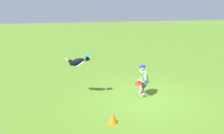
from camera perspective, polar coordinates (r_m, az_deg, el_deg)
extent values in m
plane|color=#507824|center=(9.22, 8.47, -8.00)|extent=(60.00, 60.00, 0.00)
cube|color=silver|center=(9.70, 7.59, -6.32)|extent=(0.26, 0.10, 0.10)
cylinder|color=tan|center=(9.61, 7.35, -5.30)|extent=(0.11, 0.31, 0.37)
cylinder|color=#293A4C|center=(9.53, 7.78, -4.07)|extent=(0.15, 0.40, 0.37)
cube|color=silver|center=(9.46, 8.08, -6.98)|extent=(0.26, 0.10, 0.10)
cylinder|color=tan|center=(9.37, 7.84, -5.94)|extent=(0.11, 0.31, 0.37)
cylinder|color=#293A4C|center=(9.32, 8.21, -4.59)|extent=(0.15, 0.40, 0.37)
cube|color=#93BA91|center=(9.31, 8.26, -2.34)|extent=(0.41, 0.34, 0.58)
cylinder|color=#93BA91|center=(9.47, 7.80, -1.61)|extent=(0.09, 0.14, 0.29)
cylinder|color=#93BA91|center=(9.11, 8.53, -2.40)|extent=(0.09, 0.14, 0.29)
cylinder|color=tan|center=(9.09, 7.32, -3.59)|extent=(0.29, 0.08, 0.19)
cylinder|color=tan|center=(9.53, 7.49, -2.50)|extent=(0.08, 0.14, 0.27)
sphere|color=tan|center=(9.17, 7.76, -0.26)|extent=(0.21, 0.21, 0.21)
cylinder|color=#2338B8|center=(9.14, 7.78, 0.28)|extent=(0.22, 0.22, 0.07)
cylinder|color=#2338B8|center=(9.12, 7.17, 0.07)|extent=(0.12, 0.12, 0.02)
ellipsoid|color=black|center=(9.20, -8.85, 1.27)|extent=(0.78, 0.51, 0.48)
ellipsoid|color=white|center=(9.15, -7.74, 1.04)|extent=(0.14, 0.19, 0.16)
sphere|color=black|center=(9.02, -6.27, 2.04)|extent=(0.17, 0.17, 0.17)
cone|color=black|center=(9.00, -5.72, 1.89)|extent=(0.12, 0.12, 0.09)
cone|color=black|center=(8.96, -6.51, 2.42)|extent=(0.06, 0.06, 0.07)
cone|color=black|center=(9.06, -6.30, 2.59)|extent=(0.06, 0.06, 0.07)
cylinder|color=white|center=(9.07, -7.80, 0.82)|extent=(0.32, 0.18, 0.25)
cylinder|color=white|center=(9.22, -7.48, 1.10)|extent=(0.32, 0.18, 0.25)
cylinder|color=black|center=(9.21, -10.20, 0.95)|extent=(0.32, 0.18, 0.25)
cylinder|color=black|center=(9.36, -9.84, 1.22)|extent=(0.32, 0.18, 0.25)
cylinder|color=white|center=(9.34, -11.29, 1.69)|extent=(0.20, 0.11, 0.23)
cylinder|color=#2A92F0|center=(8.99, -6.52, 3.01)|extent=(0.37, 0.37, 0.08)
cylinder|color=red|center=(9.07, 6.60, -4.16)|extent=(0.33, 0.32, 0.12)
cone|color=orange|center=(7.44, 0.25, -12.78)|extent=(0.31, 0.31, 0.35)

